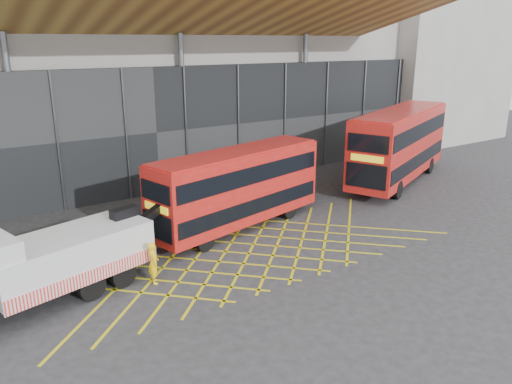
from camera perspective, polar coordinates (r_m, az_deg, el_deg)
ground_plane at (r=22.75m, az=-4.25°, el=-7.94°), size 120.00×120.00×0.00m
road_markings at (r=23.50m, az=-0.82°, el=-7.04°), size 19.96×7.16×0.01m
construction_building at (r=38.36m, az=-16.10°, el=15.46°), size 55.00×23.97×18.00m
east_building at (r=54.08m, az=18.13°, el=16.63°), size 15.00×12.00×20.00m
recovery_truck at (r=19.99m, az=-25.23°, el=-7.73°), size 10.94×4.88×3.82m
bus_towed at (r=25.91m, az=-2.09°, el=0.72°), size 10.54×4.65×4.19m
bus_second at (r=35.99m, az=16.11°, el=5.47°), size 12.49×7.53×5.05m
worker at (r=20.92m, az=-11.64°, el=-7.92°), size 0.55×0.72×1.77m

